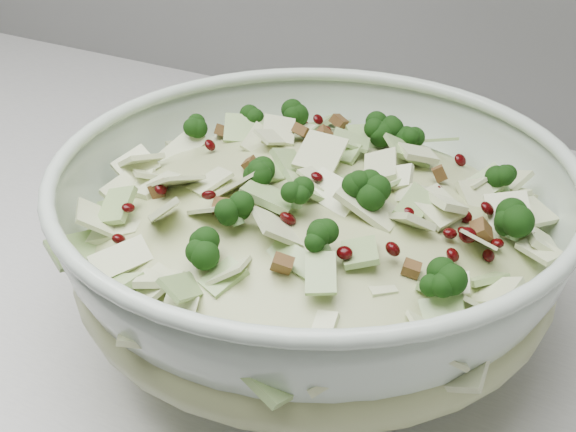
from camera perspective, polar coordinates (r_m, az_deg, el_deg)
The scene contains 2 objects.
mixing_bowl at distance 0.51m, azimuth 1.85°, elevation -2.43°, with size 0.40×0.40×0.13m.
salad at distance 0.50m, azimuth 1.89°, elevation -0.42°, with size 0.38×0.38×0.13m.
Camera 1 is at (0.30, 1.22, 1.25)m, focal length 50.00 mm.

